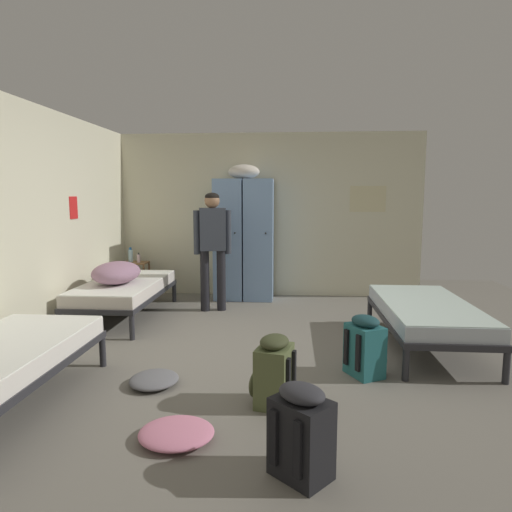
{
  "coord_description": "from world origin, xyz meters",
  "views": [
    {
      "loc": [
        0.38,
        -4.6,
        1.6
      ],
      "look_at": [
        0.0,
        0.26,
        0.95
      ],
      "focal_mm": 31.85,
      "sensor_mm": 36.0,
      "label": 1
    }
  ],
  "objects_px": {
    "water_bottle": "(131,255)",
    "backpack_teal": "(366,347)",
    "person_traveler": "(213,240)",
    "clothes_pile_pink": "(176,433)",
    "backpack_olive": "(273,372)",
    "backpack_black": "(302,433)",
    "clothes_pile_grey": "(154,380)",
    "bedding_heap": "(116,273)",
    "locker_bank": "(244,237)",
    "shelf_unit": "(136,276)",
    "bed_right": "(426,312)",
    "bed_left_rear": "(125,289)",
    "lotion_bottle": "(139,258)"
  },
  "relations": [
    {
      "from": "water_bottle",
      "to": "backpack_teal",
      "type": "relative_size",
      "value": 0.41
    },
    {
      "from": "person_traveler",
      "to": "clothes_pile_pink",
      "type": "height_order",
      "value": "person_traveler"
    },
    {
      "from": "person_traveler",
      "to": "backpack_olive",
      "type": "relative_size",
      "value": 2.98
    },
    {
      "from": "backpack_black",
      "to": "clothes_pile_pink",
      "type": "xyz_separation_m",
      "value": [
        -0.82,
        0.32,
        -0.21
      ]
    },
    {
      "from": "water_bottle",
      "to": "backpack_teal",
      "type": "distance_m",
      "value": 4.33
    },
    {
      "from": "backpack_olive",
      "to": "clothes_pile_grey",
      "type": "bearing_deg",
      "value": 164.66
    },
    {
      "from": "bedding_heap",
      "to": "locker_bank",
      "type": "bearing_deg",
      "value": 43.56
    },
    {
      "from": "locker_bank",
      "to": "shelf_unit",
      "type": "height_order",
      "value": "locker_bank"
    },
    {
      "from": "bed_right",
      "to": "backpack_black",
      "type": "distance_m",
      "value": 2.71
    },
    {
      "from": "person_traveler",
      "to": "water_bottle",
      "type": "xyz_separation_m",
      "value": [
        -1.43,
        0.71,
        -0.32
      ]
    },
    {
      "from": "locker_bank",
      "to": "clothes_pile_grey",
      "type": "distance_m",
      "value": 3.49
    },
    {
      "from": "water_bottle",
      "to": "backpack_olive",
      "type": "height_order",
      "value": "water_bottle"
    },
    {
      "from": "bed_left_rear",
      "to": "clothes_pile_grey",
      "type": "bearing_deg",
      "value": -63.81
    },
    {
      "from": "person_traveler",
      "to": "backpack_black",
      "type": "height_order",
      "value": "person_traveler"
    },
    {
      "from": "locker_bank",
      "to": "person_traveler",
      "type": "relative_size",
      "value": 1.26
    },
    {
      "from": "water_bottle",
      "to": "backpack_olive",
      "type": "xyz_separation_m",
      "value": [
        2.38,
        -3.55,
        -0.41
      ]
    },
    {
      "from": "clothes_pile_grey",
      "to": "bedding_heap",
      "type": "bearing_deg",
      "value": 118.91
    },
    {
      "from": "shelf_unit",
      "to": "clothes_pile_pink",
      "type": "height_order",
      "value": "shelf_unit"
    },
    {
      "from": "bed_left_rear",
      "to": "person_traveler",
      "type": "relative_size",
      "value": 1.16
    },
    {
      "from": "water_bottle",
      "to": "person_traveler",
      "type": "bearing_deg",
      "value": -26.51
    },
    {
      "from": "bed_right",
      "to": "backpack_teal",
      "type": "bearing_deg",
      "value": -132.45
    },
    {
      "from": "locker_bank",
      "to": "backpack_black",
      "type": "distance_m",
      "value": 4.64
    },
    {
      "from": "bed_right",
      "to": "water_bottle",
      "type": "bearing_deg",
      "value": 152.08
    },
    {
      "from": "bed_left_rear",
      "to": "backpack_black",
      "type": "distance_m",
      "value": 3.97
    },
    {
      "from": "water_bottle",
      "to": "locker_bank",
      "type": "bearing_deg",
      "value": 2.44
    },
    {
      "from": "bed_left_rear",
      "to": "water_bottle",
      "type": "bearing_deg",
      "value": 105.75
    },
    {
      "from": "backpack_teal",
      "to": "backpack_olive",
      "type": "distance_m",
      "value": 1.02
    },
    {
      "from": "bed_left_rear",
      "to": "bedding_heap",
      "type": "xyz_separation_m",
      "value": [
        -0.03,
        -0.17,
        0.25
      ]
    },
    {
      "from": "clothes_pile_pink",
      "to": "shelf_unit",
      "type": "bearing_deg",
      "value": 112.45
    },
    {
      "from": "water_bottle",
      "to": "clothes_pile_grey",
      "type": "distance_m",
      "value": 3.59
    },
    {
      "from": "bed_right",
      "to": "backpack_teal",
      "type": "height_order",
      "value": "backpack_teal"
    },
    {
      "from": "bed_right",
      "to": "water_bottle",
      "type": "height_order",
      "value": "water_bottle"
    },
    {
      "from": "clothes_pile_pink",
      "to": "backpack_olive",
      "type": "bearing_deg",
      "value": 42.83
    },
    {
      "from": "locker_bank",
      "to": "lotion_bottle",
      "type": "bearing_deg",
      "value": -175.24
    },
    {
      "from": "person_traveler",
      "to": "clothes_pile_pink",
      "type": "relative_size",
      "value": 3.27
    },
    {
      "from": "bedding_heap",
      "to": "lotion_bottle",
      "type": "bearing_deg",
      "value": 96.53
    },
    {
      "from": "water_bottle",
      "to": "backpack_teal",
      "type": "bearing_deg",
      "value": -42.4
    },
    {
      "from": "person_traveler",
      "to": "backpack_teal",
      "type": "height_order",
      "value": "person_traveler"
    },
    {
      "from": "shelf_unit",
      "to": "bed_left_rear",
      "type": "distance_m",
      "value": 1.18
    },
    {
      "from": "lotion_bottle",
      "to": "backpack_olive",
      "type": "distance_m",
      "value": 4.16
    },
    {
      "from": "water_bottle",
      "to": "clothes_pile_grey",
      "type": "bearing_deg",
      "value": -67.38
    },
    {
      "from": "shelf_unit",
      "to": "backpack_teal",
      "type": "distance_m",
      "value": 4.24
    },
    {
      "from": "shelf_unit",
      "to": "person_traveler",
      "type": "height_order",
      "value": "person_traveler"
    },
    {
      "from": "backpack_olive",
      "to": "clothes_pile_pink",
      "type": "xyz_separation_m",
      "value": [
        -0.61,
        -0.57,
        -0.21
      ]
    },
    {
      "from": "bed_left_rear",
      "to": "backpack_teal",
      "type": "height_order",
      "value": "backpack_teal"
    },
    {
      "from": "clothes_pile_pink",
      "to": "bedding_heap",
      "type": "bearing_deg",
      "value": 118.0
    },
    {
      "from": "backpack_teal",
      "to": "locker_bank",
      "type": "bearing_deg",
      "value": 115.14
    },
    {
      "from": "clothes_pile_pink",
      "to": "clothes_pile_grey",
      "type": "bearing_deg",
      "value": 115.85
    },
    {
      "from": "shelf_unit",
      "to": "bed_left_rear",
      "type": "height_order",
      "value": "shelf_unit"
    },
    {
      "from": "lotion_bottle",
      "to": "backpack_olive",
      "type": "xyz_separation_m",
      "value": [
        2.23,
        -3.49,
        -0.38
      ]
    }
  ]
}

